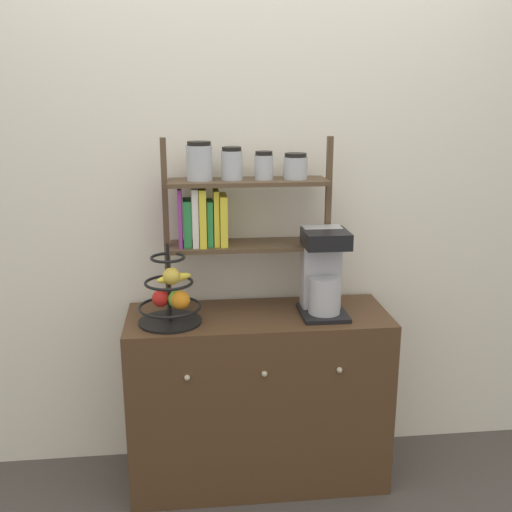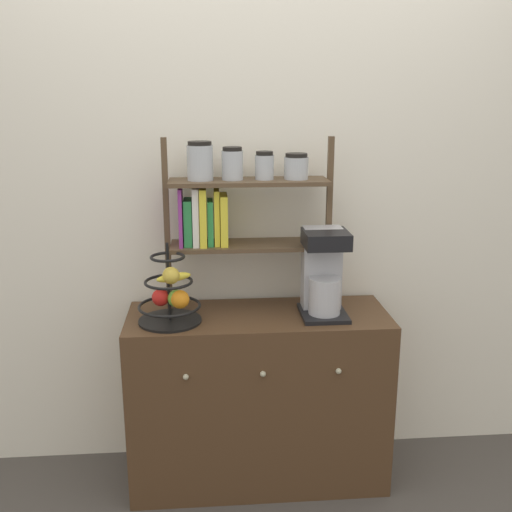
% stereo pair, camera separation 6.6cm
% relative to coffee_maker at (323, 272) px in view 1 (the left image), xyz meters
% --- Properties ---
extents(ground_plane, '(12.00, 12.00, 0.00)m').
position_rel_coffee_maker_xyz_m(ground_plane, '(-0.27, -0.20, -0.97)').
color(ground_plane, '#47423D').
extents(wall_back, '(7.00, 0.05, 2.60)m').
position_rel_coffee_maker_xyz_m(wall_back, '(-0.27, 0.26, 0.33)').
color(wall_back, silver).
rests_on(wall_back, ground_plane).
extents(sideboard, '(1.12, 0.44, 0.79)m').
position_rel_coffee_maker_xyz_m(sideboard, '(-0.27, 0.01, -0.58)').
color(sideboard, '#4C331E').
rests_on(sideboard, ground_plane).
extents(coffee_maker, '(0.19, 0.23, 0.37)m').
position_rel_coffee_maker_xyz_m(coffee_maker, '(0.00, 0.00, 0.00)').
color(coffee_maker, black).
rests_on(coffee_maker, sideboard).
extents(fruit_stand, '(0.26, 0.26, 0.34)m').
position_rel_coffee_maker_xyz_m(fruit_stand, '(-0.64, -0.05, -0.07)').
color(fruit_stand, black).
rests_on(fruit_stand, sideboard).
extents(shelf_hutch, '(0.72, 0.20, 0.74)m').
position_rel_coffee_maker_xyz_m(shelf_hutch, '(-0.39, 0.11, 0.29)').
color(shelf_hutch, brown).
rests_on(shelf_hutch, sideboard).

